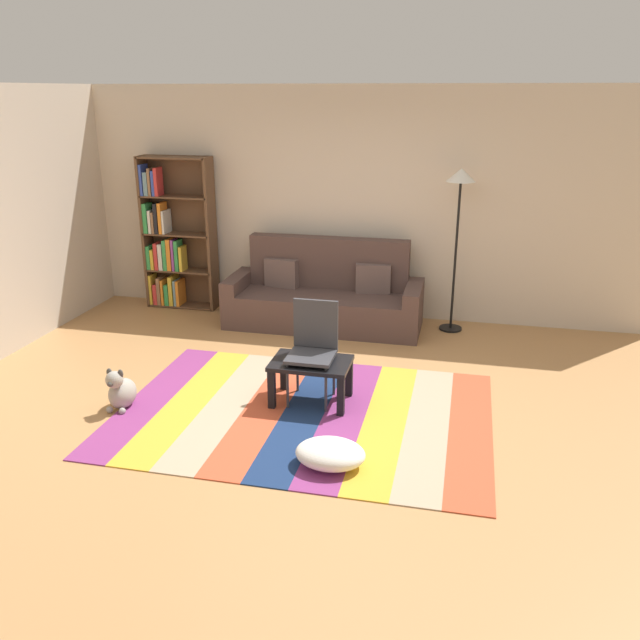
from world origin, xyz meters
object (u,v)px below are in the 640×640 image
Objects in this scene: dog at (121,391)px; folding_chair at (313,343)px; pouf at (330,454)px; couch at (325,297)px; tv_remote at (308,363)px; coffee_table at (311,369)px; standing_lamp at (460,197)px; bookshelf at (172,241)px.

dog is 0.44× the size of folding_chair.
pouf is 0.58× the size of folding_chair.
couch is 2.13m from tv_remote.
coffee_table is 0.38× the size of standing_lamp.
pouf is at bearing -103.35° from standing_lamp.
standing_lamp is at bearing 62.49° from coffee_table.
dog is 0.22× the size of standing_lamp.
folding_chair is (-0.00, 0.09, 0.21)m from coffee_table.
dog is at bearing -116.73° from couch.
bookshelf reaches higher than standing_lamp.
pouf is 3.47× the size of tv_remote.
folding_chair reaches higher than pouf.
couch is at bearing -7.89° from bookshelf.
dog is at bearing 165.30° from pouf.
coffee_table is 0.77× the size of folding_chair.
coffee_table is at bearing -117.51° from standing_lamp.
coffee_table is at bearing 111.17° from pouf.
dog is at bearing -74.69° from bookshelf.
standing_lamp is 2.77m from tv_remote.
bookshelf is at bearing 135.49° from coffee_table.
couch is 2.06m from coffee_table.
tv_remote is at bearing -97.60° from coffee_table.
couch is at bearing 74.79° from tv_remote.
dog is (0.76, -2.79, -0.69)m from bookshelf.
standing_lamp is at bearing 6.07° from couch.
coffee_table is at bearing -30.65° from folding_chair.
dog is 4.05m from standing_lamp.
standing_lamp is at bearing 39.24° from tv_remote.
coffee_table is (2.35, -2.31, -0.53)m from bookshelf.
tv_remote is 0.21m from folding_chair.
dog is (-1.26, -2.51, -0.18)m from couch.
couch is 1.97m from folding_chair.
couch is 2.51× the size of folding_chair.
tv_remote is at bearing -81.42° from couch.
dog is at bearing -163.35° from coffee_table.
tv_remote is (0.32, -2.10, 0.07)m from couch.
pouf is (0.71, -3.02, -0.23)m from couch.
pouf is at bearing -76.77° from couch.
couch reaches higher than pouf.
tv_remote reaches higher than pouf.
bookshelf reaches higher than tv_remote.
coffee_table is at bearing 16.65° from dog.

